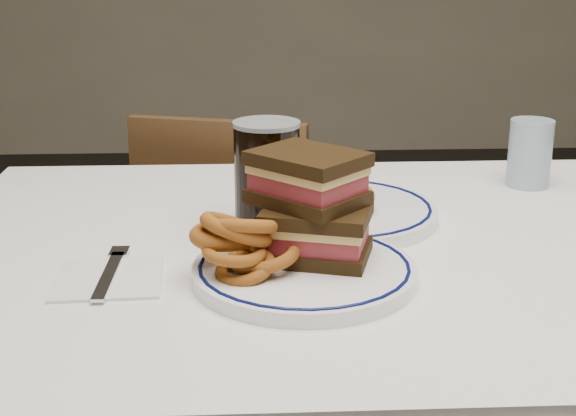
{
  "coord_description": "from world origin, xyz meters",
  "views": [
    {
      "loc": [
        -0.17,
        -1.05,
        1.15
      ],
      "look_at": [
        -0.13,
        -0.1,
        0.83
      ],
      "focal_mm": 50.0,
      "sensor_mm": 36.0,
      "label": 1
    }
  ],
  "objects_px": {
    "chair_far": "(235,271)",
    "far_plate": "(338,211)",
    "reuben_sandwich": "(312,205)",
    "beer_mug": "(269,175)",
    "main_plate": "(304,271)"
  },
  "relations": [
    {
      "from": "main_plate",
      "to": "beer_mug",
      "type": "distance_m",
      "value": 0.21
    },
    {
      "from": "reuben_sandwich",
      "to": "far_plate",
      "type": "relative_size",
      "value": 0.57
    },
    {
      "from": "main_plate",
      "to": "chair_far",
      "type": "bearing_deg",
      "value": 97.75
    },
    {
      "from": "chair_far",
      "to": "main_plate",
      "type": "distance_m",
      "value": 0.84
    },
    {
      "from": "beer_mug",
      "to": "far_plate",
      "type": "relative_size",
      "value": 0.53
    },
    {
      "from": "chair_far",
      "to": "beer_mug",
      "type": "relative_size",
      "value": 5.07
    },
    {
      "from": "chair_far",
      "to": "far_plate",
      "type": "distance_m",
      "value": 0.65
    },
    {
      "from": "chair_far",
      "to": "beer_mug",
      "type": "bearing_deg",
      "value": -83.47
    },
    {
      "from": "chair_far",
      "to": "beer_mug",
      "type": "distance_m",
      "value": 0.7
    },
    {
      "from": "reuben_sandwich",
      "to": "main_plate",
      "type": "bearing_deg",
      "value": -110.18
    },
    {
      "from": "reuben_sandwich",
      "to": "far_plate",
      "type": "distance_m",
      "value": 0.22
    },
    {
      "from": "chair_far",
      "to": "beer_mug",
      "type": "height_order",
      "value": "beer_mug"
    },
    {
      "from": "reuben_sandwich",
      "to": "far_plate",
      "type": "height_order",
      "value": "reuben_sandwich"
    },
    {
      "from": "reuben_sandwich",
      "to": "beer_mug",
      "type": "bearing_deg",
      "value": 107.95
    },
    {
      "from": "chair_far",
      "to": "far_plate",
      "type": "relative_size",
      "value": 2.7
    }
  ]
}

